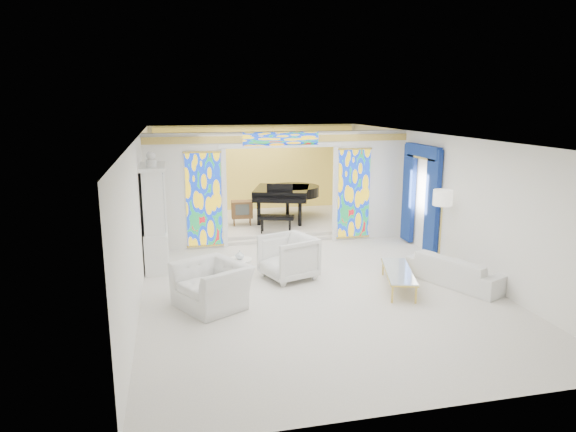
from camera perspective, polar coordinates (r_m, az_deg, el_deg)
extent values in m
plane|color=silver|center=(12.13, 1.14, -5.47)|extent=(12.00, 12.00, 0.00)
cube|color=white|center=(11.55, 1.20, 8.82)|extent=(7.00, 12.00, 0.02)
cube|color=white|center=(17.56, -3.59, 5.17)|extent=(7.00, 0.02, 3.00)
cube|color=white|center=(6.31, 14.62, -8.82)|extent=(7.00, 0.02, 3.00)
cube|color=white|center=(11.43, -16.11, 0.69)|extent=(0.02, 12.00, 3.00)
cube|color=white|center=(13.03, 16.29, 2.10)|extent=(0.02, 12.00, 3.00)
cube|color=white|center=(13.38, -11.40, 2.62)|extent=(2.00, 0.18, 3.00)
cube|color=white|center=(14.39, 8.94, 3.40)|extent=(2.00, 0.18, 3.00)
cube|color=white|center=(13.51, -0.88, 8.52)|extent=(3.00, 0.18, 0.40)
cube|color=white|center=(13.38, -7.07, 1.90)|extent=(0.12, 0.06, 2.60)
cube|color=white|center=(13.99, 5.25, 2.41)|extent=(0.12, 0.06, 2.60)
cube|color=white|center=(13.43, -0.79, 7.85)|extent=(3.24, 0.06, 0.12)
cube|color=#E8C457|center=(13.41, -0.79, 8.58)|extent=(7.00, 0.05, 0.18)
cube|color=gold|center=(13.33, -9.33, 1.79)|extent=(0.90, 0.04, 2.40)
cube|color=gold|center=(14.15, 7.31, 2.48)|extent=(0.90, 0.04, 2.40)
cube|color=gold|center=(13.40, -0.78, 8.57)|extent=(2.00, 0.04, 0.34)
cube|color=silver|center=(15.97, -2.41, -0.71)|extent=(6.80, 3.80, 0.18)
cube|color=#DBC54C|center=(17.44, -3.52, 5.13)|extent=(6.70, 0.10, 2.90)
cylinder|color=gold|center=(15.52, -1.69, 8.12)|extent=(0.48, 0.48, 0.30)
cube|color=navy|center=(13.05, 15.76, 1.48)|extent=(0.12, 0.55, 2.60)
cube|color=navy|center=(14.19, 13.27, 2.48)|extent=(0.12, 0.55, 2.60)
cube|color=navy|center=(13.46, 14.75, 7.03)|extent=(0.14, 1.70, 0.30)
cube|color=#DCBB4D|center=(13.47, 14.70, 6.31)|extent=(0.12, 1.50, 0.06)
cube|color=white|center=(12.25, -14.37, -3.49)|extent=(0.50, 1.40, 0.90)
cube|color=white|center=(11.99, -14.66, 1.80)|extent=(0.44, 1.30, 1.40)
cube|color=white|center=(11.98, -13.56, 1.86)|extent=(0.01, 1.20, 1.30)
cube|color=white|center=(11.88, -14.86, 5.31)|extent=(0.56, 1.46, 0.08)
cylinder|color=white|center=(11.52, -14.95, 5.69)|extent=(0.22, 0.22, 0.16)
sphere|color=white|center=(11.50, -14.99, 6.48)|extent=(0.20, 0.20, 0.20)
imported|color=silver|center=(9.75, -8.45, -7.64)|extent=(1.59, 1.65, 0.82)
imported|color=white|center=(11.11, 0.01, -4.61)|extent=(1.32, 1.31, 0.95)
imported|color=silver|center=(11.40, 18.26, -5.70)|extent=(1.62, 2.25, 0.61)
cylinder|color=white|center=(10.50, -5.39, -4.90)|extent=(0.63, 0.63, 0.04)
cylinder|color=white|center=(10.60, -5.35, -6.48)|extent=(0.11, 0.11, 0.59)
cylinder|color=white|center=(10.70, -5.32, -7.95)|extent=(0.42, 0.42, 0.03)
imported|color=white|center=(10.47, -5.40, -4.31)|extent=(0.23, 0.23, 0.18)
cube|color=white|center=(10.80, 12.19, -6.00)|extent=(0.98, 1.78, 0.04)
cube|color=gold|center=(10.80, 12.18, -6.10)|extent=(1.02, 1.82, 0.03)
cube|color=gold|center=(10.07, 11.51, -8.52)|extent=(0.05, 0.05, 0.35)
cube|color=gold|center=(10.14, 14.02, -8.50)|extent=(0.05, 0.05, 0.35)
cube|color=gold|center=(11.59, 10.51, -5.63)|extent=(0.05, 0.05, 0.35)
cube|color=gold|center=(11.65, 12.69, -5.64)|extent=(0.05, 0.05, 0.35)
cylinder|color=gold|center=(12.58, 16.36, -5.25)|extent=(0.36, 0.36, 0.03)
cylinder|color=gold|center=(12.36, 16.59, -1.69)|extent=(0.04, 0.04, 1.65)
cylinder|color=silver|center=(12.20, 16.82, 1.96)|extent=(0.51, 0.51, 0.35)
cube|color=black|center=(15.76, -0.68, 2.59)|extent=(2.06, 2.13, 0.31)
cylinder|color=black|center=(16.11, 0.64, 2.81)|extent=(2.01, 2.01, 0.31)
cube|color=black|center=(14.80, -1.07, 1.75)|extent=(1.52, 0.78, 0.11)
cube|color=beige|center=(14.71, -1.11, 1.77)|extent=(1.35, 0.53, 0.03)
cube|color=black|center=(15.13, -0.92, 3.10)|extent=(0.75, 0.27, 0.28)
cube|color=black|center=(14.22, -1.35, -0.15)|extent=(1.07, 0.68, 0.09)
cylinder|color=black|center=(15.18, -3.26, 0.26)|extent=(0.14, 0.14, 0.69)
cylinder|color=black|center=(15.05, 1.33, 0.17)|extent=(0.14, 0.14, 0.69)
cylinder|color=black|center=(16.49, -0.06, 1.28)|extent=(0.14, 0.14, 0.69)
cube|color=brown|center=(15.22, -5.15, 0.75)|extent=(0.65, 0.46, 0.50)
cube|color=#383D3A|center=(15.01, -5.10, 0.70)|extent=(0.40, 0.05, 0.32)
cone|color=brown|center=(15.14, -5.99, -0.73)|extent=(0.04, 0.04, 0.22)
cone|color=brown|center=(15.17, -4.19, -0.67)|extent=(0.04, 0.04, 0.22)
cone|color=brown|center=(15.43, -6.05, -0.47)|extent=(0.04, 0.04, 0.22)
cone|color=brown|center=(15.46, -4.27, -0.42)|extent=(0.04, 0.04, 0.22)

